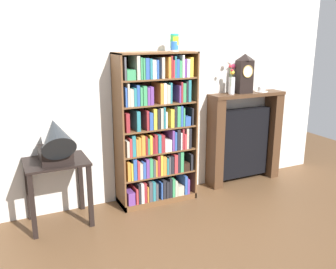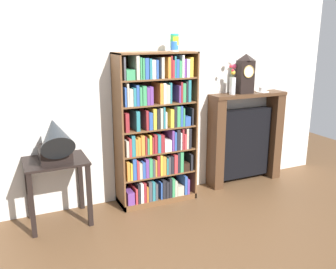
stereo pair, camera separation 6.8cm
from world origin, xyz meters
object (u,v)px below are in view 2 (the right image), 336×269
(gramophone, at_px, (55,140))
(teacup_with_saucer, at_px, (263,90))
(side_table_left, at_px, (57,175))
(bookshelf, at_px, (156,134))
(mantel_clock, at_px, (245,74))
(cup_stack, at_px, (175,42))
(fireplace_mantel, at_px, (245,139))
(flower_vase, at_px, (232,80))

(gramophone, distance_m, teacup_with_saucer, 2.51)
(side_table_left, height_order, gramophone, gramophone)
(bookshelf, bearing_deg, mantel_clock, 2.54)
(cup_stack, xyz_separation_m, gramophone, (-1.27, -0.15, -0.84))
(bookshelf, distance_m, teacup_with_saucer, 1.48)
(bookshelf, bearing_deg, side_table_left, -176.84)
(teacup_with_saucer, bearing_deg, mantel_clock, -179.54)
(cup_stack, xyz_separation_m, mantel_clock, (0.95, 0.06, -0.36))
(side_table_left, bearing_deg, cup_stack, 2.39)
(fireplace_mantel, bearing_deg, mantel_clock, -160.59)
(gramophone, bearing_deg, bookshelf, 8.51)
(flower_vase, bearing_deg, cup_stack, -175.22)
(side_table_left, relative_size, teacup_with_saucer, 4.05)
(bookshelf, xyz_separation_m, flower_vase, (0.99, 0.06, 0.52))
(mantel_clock, distance_m, flower_vase, 0.18)
(side_table_left, xyz_separation_m, gramophone, (-0.00, -0.10, 0.38))
(teacup_with_saucer, bearing_deg, fireplace_mantel, 174.70)
(bookshelf, relative_size, teacup_with_saucer, 10.21)
(bookshelf, distance_m, gramophone, 1.08)
(bookshelf, height_order, teacup_with_saucer, bookshelf)
(bookshelf, relative_size, cup_stack, 9.16)
(mantel_clock, bearing_deg, bookshelf, -177.46)
(fireplace_mantel, xyz_separation_m, teacup_with_saucer, (0.21, -0.02, 0.60))
(gramophone, distance_m, mantel_clock, 2.28)
(side_table_left, distance_m, flower_vase, 2.21)
(side_table_left, xyz_separation_m, teacup_with_saucer, (2.49, 0.11, 0.66))
(fireplace_mantel, bearing_deg, flower_vase, -176.72)
(cup_stack, xyz_separation_m, fireplace_mantel, (1.01, 0.08, -1.17))
(side_table_left, bearing_deg, flower_vase, 3.30)
(bookshelf, height_order, flower_vase, bookshelf)
(cup_stack, distance_m, teacup_with_saucer, 1.34)
(gramophone, relative_size, mantel_clock, 1.16)
(cup_stack, xyz_separation_m, teacup_with_saucer, (1.22, 0.06, -0.57))
(bookshelf, relative_size, gramophone, 3.05)
(flower_vase, bearing_deg, mantel_clock, -2.71)
(bookshelf, bearing_deg, fireplace_mantel, 3.41)
(side_table_left, height_order, flower_vase, flower_vase)
(mantel_clock, relative_size, flower_vase, 1.18)
(side_table_left, relative_size, flower_vase, 1.65)
(gramophone, bearing_deg, mantel_clock, 5.40)
(fireplace_mantel, distance_m, teacup_with_saucer, 0.63)
(side_table_left, bearing_deg, fireplace_mantel, 3.30)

